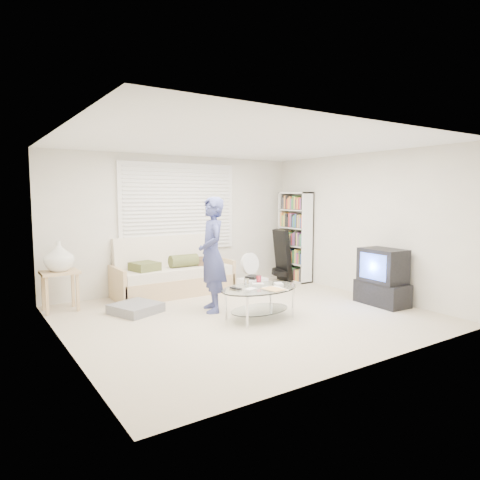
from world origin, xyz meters
TOP-DOWN VIEW (x-y plane):
  - ground at (0.00, 0.00)m, footprint 5.00×5.00m
  - room_shell at (0.00, 0.48)m, footprint 5.02×4.52m
  - window_blinds at (0.00, 2.20)m, footprint 2.32×0.08m
  - futon_sofa at (-0.30, 1.87)m, footprint 2.11×0.85m
  - grey_floor_pillow at (-1.30, 1.03)m, footprint 0.81×0.81m
  - side_table at (-2.22, 1.77)m, footprint 0.54×0.44m
  - bookshelf at (2.32, 1.60)m, footprint 0.29×0.77m
  - guitar_case at (2.04, 1.65)m, footprint 0.38×0.39m
  - floor_fan at (1.09, 1.48)m, footprint 0.42×0.28m
  - storage_bin at (0.89, 1.08)m, footprint 0.50×0.37m
  - tv_unit at (2.20, -0.70)m, footprint 0.51×0.86m
  - coffee_table at (0.08, -0.25)m, footprint 1.28×0.86m
  - standing_person at (-0.28, 0.49)m, footprint 0.59×0.73m

SIDE VIEW (x-z plane):
  - ground at x=0.00m, z-range 0.00..0.00m
  - grey_floor_pillow at x=-1.30m, z-range 0.00..0.14m
  - storage_bin at x=0.89m, z-range -0.02..0.32m
  - futon_sofa at x=-0.30m, z-range -0.18..0.85m
  - coffee_table at x=0.08m, z-range 0.08..0.65m
  - floor_fan at x=1.09m, z-range 0.06..0.75m
  - tv_unit at x=2.20m, z-range -0.01..0.90m
  - guitar_case at x=2.04m, z-range -0.06..1.00m
  - side_table at x=-2.22m, z-range 0.26..1.34m
  - standing_person at x=-0.28m, z-range 0.00..1.74m
  - bookshelf at x=2.32m, z-range 0.00..1.83m
  - window_blinds at x=0.00m, z-range 0.74..2.36m
  - room_shell at x=0.00m, z-range 0.37..2.88m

